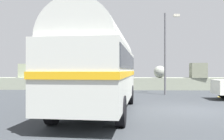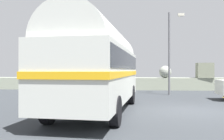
% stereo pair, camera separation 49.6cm
% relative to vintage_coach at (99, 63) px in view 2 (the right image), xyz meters
% --- Properties ---
extents(ground, '(32.00, 26.00, 0.02)m').
position_rel_vintage_coach_xyz_m(ground, '(3.95, 0.54, -2.04)').
color(ground, '#313539').
extents(breakwater, '(31.36, 2.10, 2.43)m').
position_rel_vintage_coach_xyz_m(breakwater, '(3.95, 12.34, -1.35)').
color(breakwater, gray).
rests_on(breakwater, ground).
extents(vintage_coach, '(3.21, 8.77, 3.70)m').
position_rel_vintage_coach_xyz_m(vintage_coach, '(0.00, 0.00, 0.00)').
color(vintage_coach, black).
rests_on(vintage_coach, ground).
extents(lamp_post, '(1.18, 0.55, 5.89)m').
position_rel_vintage_coach_xyz_m(lamp_post, '(4.13, 7.54, 1.30)').
color(lamp_post, '#5B5B60').
rests_on(lamp_post, ground).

